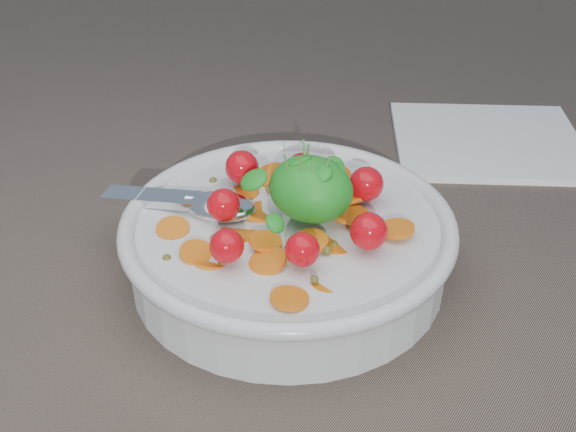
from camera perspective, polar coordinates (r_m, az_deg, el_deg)
The scene contains 3 objects.
ground at distance 0.55m, azimuth 0.86°, elevation -3.30°, with size 6.00×6.00×0.00m, color #796556.
bowl at distance 0.52m, azimuth 0.02°, elevation -1.92°, with size 0.26×0.24×0.10m.
napkin at distance 0.73m, azimuth 15.51°, elevation 5.72°, with size 0.18×0.16×0.01m, color white.
Camera 1 is at (0.24, -0.37, 0.33)m, focal length 45.00 mm.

